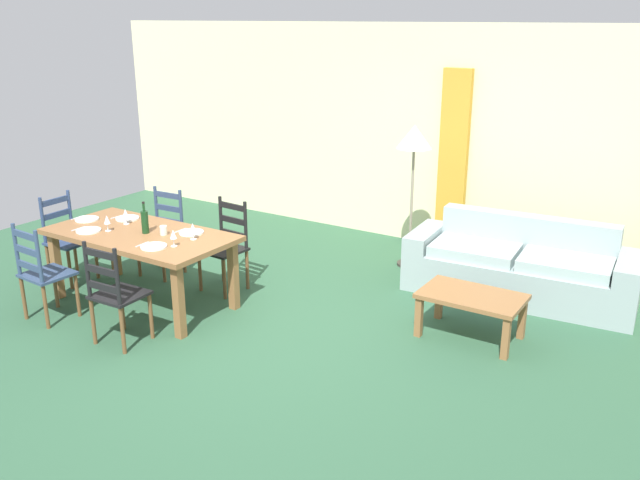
{
  "coord_description": "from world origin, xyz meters",
  "views": [
    {
      "loc": [
        3.58,
        -4.44,
        2.77
      ],
      "look_at": [
        0.31,
        0.68,
        0.75
      ],
      "focal_mm": 37.86,
      "sensor_mm": 36.0,
      "label": 1
    }
  ],
  "objects_px": {
    "wine_glass_near_right": "(173,235)",
    "dining_chair_far_left": "(163,233)",
    "dining_table": "(141,241)",
    "dining_chair_near_right": "(115,294)",
    "wine_glass_near_left": "(107,220)",
    "dining_chair_far_right": "(226,246)",
    "wine_glass_far_right": "(193,228)",
    "couch": "(521,268)",
    "dining_chair_head_west": "(67,238)",
    "standing_lamp": "(414,145)",
    "coffee_cup_primary": "(163,230)",
    "coffee_table": "(472,301)",
    "wine_glass_far_left": "(125,214)",
    "wine_bottle": "(145,221)",
    "dining_chair_near_left": "(42,273)"
  },
  "relations": [
    {
      "from": "dining_table",
      "to": "dining_chair_head_west",
      "type": "height_order",
      "value": "dining_chair_head_west"
    },
    {
      "from": "wine_glass_far_right",
      "to": "standing_lamp",
      "type": "height_order",
      "value": "standing_lamp"
    },
    {
      "from": "dining_chair_far_left",
      "to": "dining_table",
      "type": "bearing_deg",
      "value": -58.94
    },
    {
      "from": "wine_glass_far_right",
      "to": "coffee_table",
      "type": "bearing_deg",
      "value": 20.4
    },
    {
      "from": "dining_chair_near_right",
      "to": "wine_glass_near_right",
      "type": "xyz_separation_m",
      "value": [
        0.11,
        0.63,
        0.38
      ]
    },
    {
      "from": "dining_chair_far_left",
      "to": "wine_bottle",
      "type": "height_order",
      "value": "wine_bottle"
    },
    {
      "from": "dining_table",
      "to": "standing_lamp",
      "type": "height_order",
      "value": "standing_lamp"
    },
    {
      "from": "dining_table",
      "to": "standing_lamp",
      "type": "bearing_deg",
      "value": 53.76
    },
    {
      "from": "dining_chair_far_left",
      "to": "coffee_cup_primary",
      "type": "bearing_deg",
      "value": -43.31
    },
    {
      "from": "dining_chair_near_right",
      "to": "dining_chair_far_left",
      "type": "height_order",
      "value": "same"
    },
    {
      "from": "dining_chair_far_right",
      "to": "wine_glass_far_left",
      "type": "height_order",
      "value": "dining_chair_far_right"
    },
    {
      "from": "wine_glass_near_left",
      "to": "dining_chair_far_right",
      "type": "bearing_deg",
      "value": 49.69
    },
    {
      "from": "dining_chair_head_west",
      "to": "standing_lamp",
      "type": "distance_m",
      "value": 3.93
    },
    {
      "from": "dining_chair_near_right",
      "to": "wine_glass_far_left",
      "type": "bearing_deg",
      "value": 132.04
    },
    {
      "from": "dining_table",
      "to": "wine_bottle",
      "type": "bearing_deg",
      "value": 16.4
    },
    {
      "from": "wine_glass_far_left",
      "to": "wine_glass_far_right",
      "type": "distance_m",
      "value": 0.92
    },
    {
      "from": "dining_chair_near_right",
      "to": "dining_chair_far_left",
      "type": "xyz_separation_m",
      "value": [
        -0.91,
        1.48,
        0.0
      ]
    },
    {
      "from": "dining_chair_far_left",
      "to": "wine_glass_near_left",
      "type": "xyz_separation_m",
      "value": [
        0.14,
        -0.86,
        0.38
      ]
    },
    {
      "from": "dining_table",
      "to": "wine_glass_far_right",
      "type": "xyz_separation_m",
      "value": [
        0.6,
        0.12,
        0.2
      ]
    },
    {
      "from": "wine_bottle",
      "to": "wine_glass_far_left",
      "type": "height_order",
      "value": "wine_bottle"
    },
    {
      "from": "dining_chair_near_right",
      "to": "wine_glass_near_left",
      "type": "height_order",
      "value": "dining_chair_near_right"
    },
    {
      "from": "dining_table",
      "to": "dining_chair_near_right",
      "type": "relative_size",
      "value": 1.98
    },
    {
      "from": "wine_glass_near_left",
      "to": "coffee_cup_primary",
      "type": "xyz_separation_m",
      "value": [
        0.55,
        0.21,
        -0.07
      ]
    },
    {
      "from": "dining_chair_head_west",
      "to": "coffee_cup_primary",
      "type": "height_order",
      "value": "dining_chair_head_west"
    },
    {
      "from": "standing_lamp",
      "to": "dining_chair_head_west",
      "type": "bearing_deg",
      "value": -140.58
    },
    {
      "from": "wine_glass_far_left",
      "to": "coffee_table",
      "type": "relative_size",
      "value": 0.18
    },
    {
      "from": "dining_chair_far_left",
      "to": "wine_glass_far_right",
      "type": "height_order",
      "value": "dining_chair_far_left"
    },
    {
      "from": "dining_table",
      "to": "wine_glass_near_right",
      "type": "height_order",
      "value": "wine_glass_near_right"
    },
    {
      "from": "wine_glass_near_right",
      "to": "dining_chair_far_left",
      "type": "bearing_deg",
      "value": 140.24
    },
    {
      "from": "coffee_cup_primary",
      "to": "dining_chair_head_west",
      "type": "bearing_deg",
      "value": -177.38
    },
    {
      "from": "dining_chair_near_right",
      "to": "wine_glass_near_right",
      "type": "height_order",
      "value": "dining_chair_near_right"
    },
    {
      "from": "dining_chair_near_right",
      "to": "couch",
      "type": "bearing_deg",
      "value": 48.59
    },
    {
      "from": "coffee_table",
      "to": "standing_lamp",
      "type": "height_order",
      "value": "standing_lamp"
    },
    {
      "from": "dining_chair_far_left",
      "to": "dining_chair_head_west",
      "type": "bearing_deg",
      "value": -135.78
    },
    {
      "from": "wine_bottle",
      "to": "dining_chair_near_left",
      "type": "bearing_deg",
      "value": -124.61
    },
    {
      "from": "wine_glass_near_left",
      "to": "coffee_cup_primary",
      "type": "height_order",
      "value": "wine_glass_near_left"
    },
    {
      "from": "dining_table",
      "to": "coffee_table",
      "type": "height_order",
      "value": "dining_table"
    },
    {
      "from": "dining_table",
      "to": "coffee_table",
      "type": "xyz_separation_m",
      "value": [
        3.05,
        1.03,
        -0.31
      ]
    },
    {
      "from": "dining_chair_near_left",
      "to": "dining_chair_head_west",
      "type": "height_order",
      "value": "same"
    },
    {
      "from": "wine_glass_near_left",
      "to": "couch",
      "type": "xyz_separation_m",
      "value": [
        3.43,
        2.39,
        -0.57
      ]
    },
    {
      "from": "dining_chair_head_west",
      "to": "wine_glass_near_left",
      "type": "xyz_separation_m",
      "value": [
        0.87,
        -0.15,
        0.38
      ]
    },
    {
      "from": "dining_chair_head_west",
      "to": "wine_glass_far_right",
      "type": "relative_size",
      "value": 5.96
    },
    {
      "from": "dining_chair_near_left",
      "to": "dining_chair_near_right",
      "type": "distance_m",
      "value": 0.97
    },
    {
      "from": "wine_glass_near_right",
      "to": "wine_glass_far_right",
      "type": "distance_m",
      "value": 0.25
    },
    {
      "from": "couch",
      "to": "dining_chair_far_right",
      "type": "bearing_deg",
      "value": -150.71
    },
    {
      "from": "dining_chair_near_right",
      "to": "wine_glass_far_right",
      "type": "relative_size",
      "value": 5.96
    },
    {
      "from": "coffee_cup_primary",
      "to": "coffee_table",
      "type": "bearing_deg",
      "value": 18.95
    },
    {
      "from": "wine_glass_far_right",
      "to": "standing_lamp",
      "type": "xyz_separation_m",
      "value": [
        1.19,
        2.31,
        0.55
      ]
    },
    {
      "from": "dining_chair_far_right",
      "to": "dining_table",
      "type": "bearing_deg",
      "value": -121.26
    },
    {
      "from": "wine_glass_near_left",
      "to": "wine_glass_far_left",
      "type": "height_order",
      "value": "same"
    }
  ]
}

